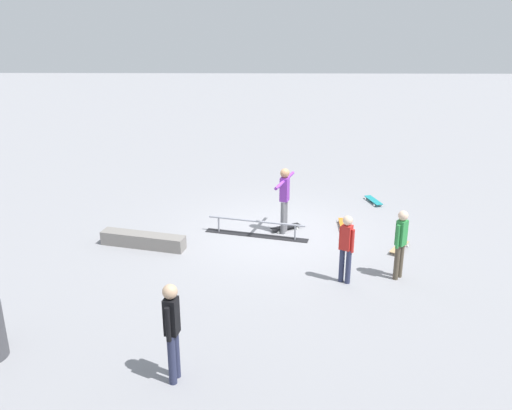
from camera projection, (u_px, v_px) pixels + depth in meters
The scene contains 11 objects.
ground_plane at pixel (279, 234), 14.10m from camera, with size 60.00×60.00×0.00m, color gray.
grind_rail at pixel (256, 229), 13.91m from camera, with size 2.58×0.89×0.41m.
skate_ledge at pixel (143, 240), 13.32m from camera, with size 2.05×0.37×0.33m, color gray.
skater_main at pixel (284, 196), 13.83m from camera, with size 0.54×1.29×1.67m.
skateboard_main at pixel (286, 227), 14.30m from camera, with size 0.80×0.55×0.09m.
bystander_green_shirt at pixel (401, 241), 11.61m from camera, with size 0.29×0.29×1.52m.
bystander_red_shirt at pixel (346, 245), 11.44m from camera, with size 0.32×0.25×1.48m.
bystander_black_shirt at pixel (172, 328), 8.44m from camera, with size 0.23×0.38×1.67m.
loose_skateboard_natural at pixel (399, 247), 13.17m from camera, with size 0.60×0.78×0.09m.
loose_skateboard_teal at pixel (374, 200), 16.14m from camera, with size 0.42×0.82×0.09m.
loose_skateboard_orange at pixel (343, 224), 14.48m from camera, with size 0.28×0.81×0.09m.
Camera 1 is at (0.44, 12.95, 5.64)m, focal length 39.60 mm.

